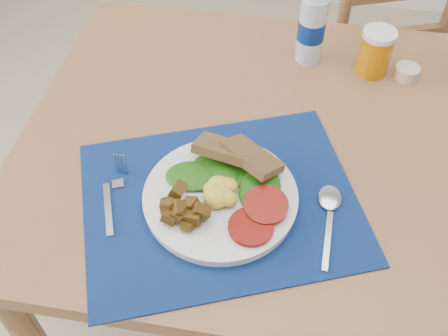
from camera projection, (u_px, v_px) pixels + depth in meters
name	position (u px, v px, depth m)	size (l,w,h in m)	color
table	(344.00, 172.00, 1.16)	(1.40, 0.90, 0.75)	brown
chair_far	(370.00, 51.00, 1.67)	(0.48, 0.47, 1.03)	brown
placemat	(220.00, 201.00, 1.00)	(0.52, 0.40, 0.00)	black
breakfast_plate	(217.00, 196.00, 0.98)	(0.29, 0.29, 0.07)	silver
fork	(114.00, 193.00, 1.01)	(0.06, 0.18, 0.00)	#B2B5BA
spoon	(329.00, 210.00, 0.98)	(0.04, 0.19, 0.01)	#B2B5BA
water_bottle	(312.00, 24.00, 1.22)	(0.06, 0.06, 0.22)	#ADBFCC
juice_glass	(375.00, 53.00, 1.22)	(0.08, 0.08, 0.11)	#BA6404
ramekin	(407.00, 72.00, 1.23)	(0.06, 0.06, 0.03)	#C7B492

